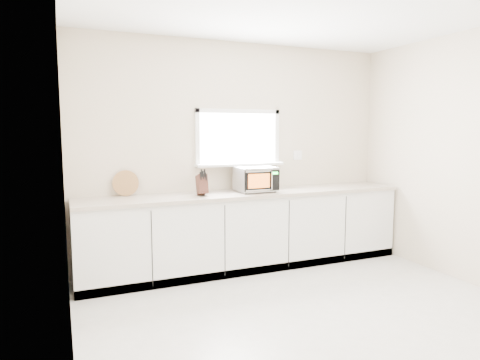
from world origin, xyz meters
TOP-DOWN VIEW (x-y plane):
  - ground at (0.00, 0.00)m, footprint 4.00×4.00m
  - back_wall at (0.00, 2.00)m, footprint 4.00×0.17m
  - cabinets at (0.00, 1.70)m, footprint 3.92×0.60m
  - countertop at (0.00, 1.69)m, footprint 3.92×0.64m
  - microwave at (0.10, 1.67)m, footprint 0.46×0.39m
  - knife_block at (-0.58, 1.64)m, footprint 0.10×0.21m
  - cutting_board at (-1.37, 1.94)m, footprint 0.29×0.07m
  - coffee_grinder at (0.36, 1.90)m, footprint 0.14×0.14m

SIDE VIEW (x-z plane):
  - ground at x=0.00m, z-range 0.00..0.00m
  - cabinets at x=0.00m, z-range 0.00..0.88m
  - countertop at x=0.00m, z-range 0.88..0.92m
  - coffee_grinder at x=0.36m, z-range 0.92..1.12m
  - knife_block at x=-0.58m, z-range 0.90..1.20m
  - cutting_board at x=-1.37m, z-range 0.92..1.21m
  - microwave at x=0.10m, z-range 0.93..1.22m
  - back_wall at x=0.00m, z-range 0.01..2.71m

